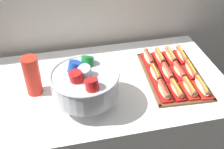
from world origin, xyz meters
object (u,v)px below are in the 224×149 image
hot_dog_6 (179,71)px  punch_bowl (85,83)px  hot_dog_0 (164,91)px  hot_dog_2 (189,88)px  hot_dog_7 (191,70)px  cup_stack (32,76)px  serving_tray (173,76)px  hot_dog_1 (176,90)px  hot_dog_8 (149,58)px  hot_dog_10 (171,56)px  hot_dog_11 (182,55)px  hot_dog_9 (160,57)px  buffet_table (111,124)px  hot_dog_5 (167,73)px  hot_dog_3 (202,87)px  hot_dog_4 (155,74)px

hot_dog_6 → punch_bowl: punch_bowl is taller
hot_dog_0 → hot_dog_2: 0.15m
hot_dog_2 → hot_dog_7: hot_dog_2 is taller
punch_bowl → cup_stack: 0.32m
serving_tray → punch_bowl: punch_bowl is taller
hot_dog_1 → cup_stack: size_ratio=0.69×
hot_dog_8 → hot_dog_10: 0.15m
hot_dog_11 → hot_dog_0: bearing=-128.2°
hot_dog_9 → hot_dog_6: bearing=-69.4°
hot_dog_0 → hot_dog_10: 0.36m
serving_tray → hot_dog_0: size_ratio=3.34×
buffet_table → punch_bowl: size_ratio=3.86×
buffet_table → hot_dog_0: hot_dog_0 is taller
buffet_table → hot_dog_9: 0.56m
hot_dog_0 → hot_dog_6: size_ratio=1.07×
hot_dog_5 → hot_dog_8: hot_dog_8 is taller
serving_tray → hot_dog_1: 0.17m
hot_dog_11 → hot_dog_1: bearing=-118.3°
hot_dog_2 → hot_dog_7: 0.18m
hot_dog_9 → hot_dog_10: size_ratio=1.01×
hot_dog_2 → hot_dog_6: bearing=86.1°
hot_dog_10 → cup_stack: bearing=-171.8°
hot_dog_8 → cup_stack: size_ratio=0.74×
hot_dog_6 → hot_dog_8: size_ratio=0.88×
serving_tray → hot_dog_9: (-0.03, 0.17, 0.03)m
hot_dog_2 → hot_dog_11: bearing=73.3°
hot_dog_2 → hot_dog_5: size_ratio=1.03×
hot_dog_2 → hot_dog_0: bearing=176.1°
hot_dog_2 → cup_stack: cup_stack is taller
hot_dog_3 → hot_dog_10: hot_dog_10 is taller
hot_dog_7 → hot_dog_8: (-0.21, 0.18, 0.00)m
serving_tray → cup_stack: cup_stack is taller
hot_dog_10 → hot_dog_11: 0.08m
serving_tray → hot_dog_10: bearing=73.3°
buffet_table → hot_dog_8: hot_dog_8 is taller
hot_dog_0 → hot_dog_11: bearing=51.8°
cup_stack → hot_dog_7: bearing=-2.7°
serving_tray → hot_dog_2: (0.03, -0.17, 0.03)m
hot_dog_2 → hot_dog_8: size_ratio=0.97×
hot_dog_4 → hot_dog_9: hot_dog_9 is taller
hot_dog_11 → cup_stack: cup_stack is taller
hot_dog_6 → hot_dog_7: 0.08m
hot_dog_11 → hot_dog_5: bearing=-136.2°
hot_dog_7 → hot_dog_4: bearing=176.1°
hot_dog_1 → hot_dog_5: bearing=86.1°
hot_dog_3 → cup_stack: size_ratio=0.80×
hot_dog_5 → hot_dog_7: size_ratio=0.90×
hot_dog_7 → buffet_table: bearing=175.7°
hot_dog_4 → punch_bowl: size_ratio=0.48×
hot_dog_4 → hot_dog_10: 0.22m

